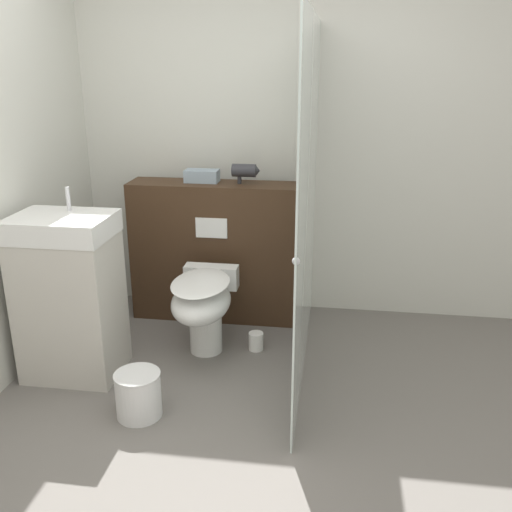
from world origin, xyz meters
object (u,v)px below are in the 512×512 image
toilet (203,304)px  waste_bin (138,395)px  sink_vanity (70,297)px  hair_drier (245,171)px

toilet → waste_bin: 0.77m
toilet → waste_bin: (-0.19, -0.71, -0.23)m
sink_vanity → waste_bin: (0.53, -0.39, -0.37)m
toilet → hair_drier: hair_drier is taller
waste_bin → hair_drier: bearing=74.5°
hair_drier → waste_bin: (-0.37, -1.32, -0.97)m
toilet → hair_drier: size_ratio=3.24×
hair_drier → waste_bin: 1.68m
waste_bin → sink_vanity: bearing=143.9°
toilet → waste_bin: toilet is taller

